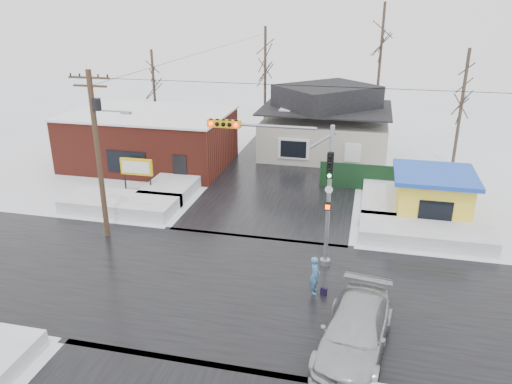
% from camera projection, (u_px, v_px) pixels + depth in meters
% --- Properties ---
extents(ground, '(120.00, 120.00, 0.00)m').
position_uv_depth(ground, '(230.00, 287.00, 22.63)').
color(ground, white).
rests_on(ground, ground).
extents(road_ns, '(10.00, 120.00, 0.02)m').
position_uv_depth(road_ns, '(230.00, 286.00, 22.63)').
color(road_ns, black).
rests_on(road_ns, ground).
extents(road_ew, '(120.00, 10.00, 0.02)m').
position_uv_depth(road_ew, '(230.00, 286.00, 22.63)').
color(road_ew, black).
rests_on(road_ew, ground).
extents(snowbank_nw, '(7.00, 3.00, 0.80)m').
position_uv_depth(snowbank_nw, '(121.00, 204.00, 30.75)').
color(snowbank_nw, white).
rests_on(snowbank_nw, ground).
extents(snowbank_ne, '(7.00, 3.00, 0.80)m').
position_uv_depth(snowbank_ne, '(425.00, 233.00, 26.94)').
color(snowbank_ne, white).
rests_on(snowbank_ne, ground).
extents(snowbank_nside_w, '(3.00, 8.00, 0.80)m').
position_uv_depth(snowbank_nside_w, '(181.00, 180.00, 34.87)').
color(snowbank_nside_w, white).
rests_on(snowbank_nside_w, ground).
extents(snowbank_nside_e, '(3.00, 8.00, 0.80)m').
position_uv_depth(snowbank_nside_e, '(386.00, 196.00, 31.90)').
color(snowbank_nside_e, white).
rests_on(snowbank_nside_e, ground).
extents(traffic_signal, '(6.05, 0.68, 7.00)m').
position_uv_depth(traffic_signal, '(296.00, 175.00, 23.17)').
color(traffic_signal, gray).
rests_on(traffic_signal, ground).
extents(utility_pole, '(3.15, 0.44, 9.00)m').
position_uv_depth(utility_pole, '(98.00, 146.00, 25.64)').
color(utility_pole, '#382619').
rests_on(utility_pole, ground).
extents(brick_building, '(12.20, 8.20, 4.12)m').
position_uv_depth(brick_building, '(150.00, 138.00, 38.73)').
color(brick_building, maroon).
rests_on(brick_building, ground).
extents(marquee_sign, '(2.20, 0.21, 2.55)m').
position_uv_depth(marquee_sign, '(136.00, 168.00, 32.46)').
color(marquee_sign, black).
rests_on(marquee_sign, ground).
extents(house, '(10.40, 8.40, 5.76)m').
position_uv_depth(house, '(326.00, 123.00, 41.23)').
color(house, beige).
rests_on(house, ground).
extents(kiosk, '(4.60, 4.60, 2.88)m').
position_uv_depth(kiosk, '(432.00, 195.00, 29.16)').
color(kiosk, yellow).
rests_on(kiosk, ground).
extents(fence, '(8.00, 0.12, 1.80)m').
position_uv_depth(fence, '(379.00, 178.00, 33.64)').
color(fence, black).
rests_on(fence, ground).
extents(tree_far_left, '(3.00, 3.00, 10.00)m').
position_uv_depth(tree_far_left, '(265.00, 50.00, 44.21)').
color(tree_far_left, '#332821').
rests_on(tree_far_left, ground).
extents(tree_far_mid, '(3.00, 3.00, 12.00)m').
position_uv_depth(tree_far_mid, '(383.00, 32.00, 43.33)').
color(tree_far_mid, '#332821').
rests_on(tree_far_mid, ground).
extents(tree_far_right, '(3.00, 3.00, 9.00)m').
position_uv_depth(tree_far_right, '(466.00, 74.00, 35.66)').
color(tree_far_right, '#332821').
rests_on(tree_far_right, ground).
extents(tree_far_west, '(3.00, 3.00, 8.00)m').
position_uv_depth(tree_far_west, '(153.00, 68.00, 45.09)').
color(tree_far_west, '#332821').
rests_on(tree_far_west, ground).
extents(pedestrian, '(0.52, 0.70, 1.77)m').
position_uv_depth(pedestrian, '(315.00, 275.00, 21.85)').
color(pedestrian, teal).
rests_on(pedestrian, ground).
extents(car, '(3.09, 5.99, 1.66)m').
position_uv_depth(car, '(355.00, 331.00, 18.26)').
color(car, '#ADB1B5').
rests_on(car, ground).
extents(shopping_bag, '(0.30, 0.21, 0.35)m').
position_uv_depth(shopping_bag, '(324.00, 292.00, 21.90)').
color(shopping_bag, black).
rests_on(shopping_bag, ground).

